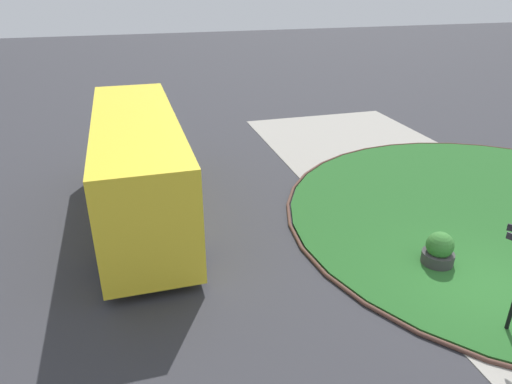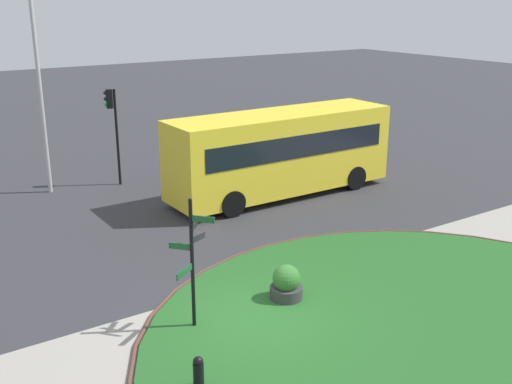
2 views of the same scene
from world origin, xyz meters
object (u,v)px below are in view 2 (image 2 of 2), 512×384
(bollard_foreground, at_px, (199,373))
(planter_near_signpost, at_px, (286,285))
(bus_yellow, at_px, (281,152))
(traffic_light_far, at_px, (112,116))
(lamppost_tall, at_px, (39,83))
(signpost_directional, at_px, (192,257))

(bollard_foreground, bearing_deg, planter_near_signpost, 29.41)
(bus_yellow, relative_size, traffic_light_far, 2.31)
(bus_yellow, height_order, lamppost_tall, lamppost_tall)
(bollard_foreground, bearing_deg, lamppost_tall, 84.81)
(traffic_light_far, bearing_deg, planter_near_signpost, 105.50)
(traffic_light_far, distance_m, planter_near_signpost, 12.84)
(bollard_foreground, height_order, traffic_light_far, traffic_light_far)
(signpost_directional, distance_m, bus_yellow, 10.92)
(bollard_foreground, distance_m, planter_near_signpost, 4.36)
(lamppost_tall, relative_size, planter_near_signpost, 8.14)
(bollard_foreground, distance_m, lamppost_tall, 15.85)
(signpost_directional, distance_m, bollard_foreground, 2.90)
(signpost_directional, relative_size, traffic_light_far, 0.82)
(planter_near_signpost, bearing_deg, bollard_foreground, -150.59)
(signpost_directional, bearing_deg, traffic_light_far, 76.64)
(lamppost_tall, height_order, planter_near_signpost, lamppost_tall)
(lamppost_tall, bearing_deg, bus_yellow, -35.89)
(bollard_foreground, bearing_deg, traffic_light_far, 74.57)
(traffic_light_far, bearing_deg, lamppost_tall, 5.52)
(traffic_light_far, bearing_deg, bus_yellow, 151.60)
(signpost_directional, bearing_deg, bollard_foreground, -116.13)
(bus_yellow, xyz_separation_m, traffic_light_far, (-5.01, 5.03, 1.18))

